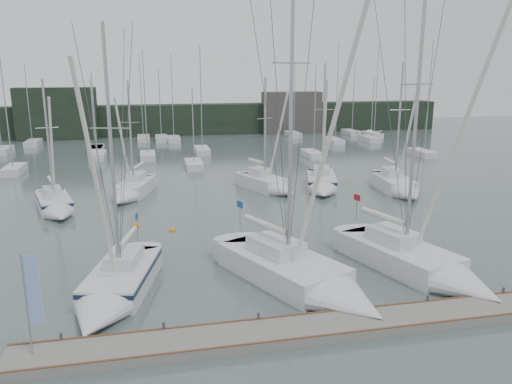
{
  "coord_description": "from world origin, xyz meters",
  "views": [
    {
      "loc": [
        -6.22,
        -23.02,
        10.84
      ],
      "look_at": [
        -0.15,
        5.0,
        3.73
      ],
      "focal_mm": 35.0,
      "sensor_mm": 36.0,
      "label": 1
    }
  ],
  "objects_px": {
    "sailboat_mid_d": "(322,185)",
    "buoy_c": "(136,226)",
    "dock_banner": "(31,295)",
    "sailboat_near_right": "(428,268)",
    "sailboat_near_center": "(312,281)",
    "sailboat_mid_c": "(271,185)",
    "sailboat_near_left": "(113,291)",
    "sailboat_mid_a": "(56,207)",
    "sailboat_mid_b": "(130,192)",
    "sailboat_mid_e": "(400,187)",
    "buoy_a": "(173,231)"
  },
  "relations": [
    {
      "from": "sailboat_mid_d",
      "to": "buoy_c",
      "type": "distance_m",
      "value": 17.9
    },
    {
      "from": "dock_banner",
      "to": "sailboat_near_right",
      "type": "bearing_deg",
      "value": 23.29
    },
    {
      "from": "sailboat_near_center",
      "to": "sailboat_mid_c",
      "type": "bearing_deg",
      "value": 57.09
    },
    {
      "from": "sailboat_mid_c",
      "to": "buoy_c",
      "type": "bearing_deg",
      "value": -170.18
    },
    {
      "from": "sailboat_near_left",
      "to": "sailboat_mid_a",
      "type": "bearing_deg",
      "value": 121.12
    },
    {
      "from": "sailboat_near_right",
      "to": "sailboat_mid_c",
      "type": "bearing_deg",
      "value": 82.06
    },
    {
      "from": "sailboat_mid_b",
      "to": "sailboat_mid_c",
      "type": "bearing_deg",
      "value": 14.0
    },
    {
      "from": "buoy_c",
      "to": "sailboat_near_right",
      "type": "bearing_deg",
      "value": -39.47
    },
    {
      "from": "sailboat_mid_c",
      "to": "sailboat_mid_e",
      "type": "bearing_deg",
      "value": -40.08
    },
    {
      "from": "sailboat_near_left",
      "to": "sailboat_mid_d",
      "type": "relative_size",
      "value": 1.13
    },
    {
      "from": "sailboat_near_left",
      "to": "sailboat_mid_d",
      "type": "height_order",
      "value": "sailboat_near_left"
    },
    {
      "from": "sailboat_near_left",
      "to": "sailboat_mid_d",
      "type": "xyz_separation_m",
      "value": [
        17.23,
        19.08,
        0.03
      ]
    },
    {
      "from": "sailboat_mid_a",
      "to": "buoy_c",
      "type": "xyz_separation_m",
      "value": [
        6.02,
        -4.56,
        -0.55
      ]
    },
    {
      "from": "sailboat_near_right",
      "to": "sailboat_mid_c",
      "type": "xyz_separation_m",
      "value": [
        -3.52,
        20.43,
        -0.02
      ]
    },
    {
      "from": "sailboat_mid_a",
      "to": "sailboat_mid_c",
      "type": "distance_m",
      "value": 18.1
    },
    {
      "from": "sailboat_mid_c",
      "to": "sailboat_mid_e",
      "type": "xyz_separation_m",
      "value": [
        10.97,
        -3.2,
        0.01
      ]
    },
    {
      "from": "sailboat_mid_c",
      "to": "dock_banner",
      "type": "xyz_separation_m",
      "value": [
        -15.1,
        -24.38,
        2.19
      ]
    },
    {
      "from": "sailboat_mid_e",
      "to": "buoy_c",
      "type": "relative_size",
      "value": 25.05
    },
    {
      "from": "sailboat_near_left",
      "to": "dock_banner",
      "type": "height_order",
      "value": "sailboat_near_left"
    },
    {
      "from": "sailboat_near_left",
      "to": "sailboat_mid_a",
      "type": "relative_size",
      "value": 1.27
    },
    {
      "from": "sailboat_mid_b",
      "to": "sailboat_mid_d",
      "type": "height_order",
      "value": "sailboat_mid_d"
    },
    {
      "from": "buoy_c",
      "to": "sailboat_mid_c",
      "type": "bearing_deg",
      "value": 33.62
    },
    {
      "from": "sailboat_mid_a",
      "to": "buoy_c",
      "type": "height_order",
      "value": "sailboat_mid_a"
    },
    {
      "from": "sailboat_near_center",
      "to": "dock_banner",
      "type": "relative_size",
      "value": 4.7
    },
    {
      "from": "sailboat_near_center",
      "to": "sailboat_near_right",
      "type": "distance_m",
      "value": 6.59
    },
    {
      "from": "sailboat_near_center",
      "to": "sailboat_mid_a",
      "type": "distance_m",
      "value": 22.9
    },
    {
      "from": "sailboat_mid_b",
      "to": "sailboat_mid_d",
      "type": "distance_m",
      "value": 17.05
    },
    {
      "from": "sailboat_mid_d",
      "to": "sailboat_mid_e",
      "type": "relative_size",
      "value": 1.0
    },
    {
      "from": "buoy_c",
      "to": "sailboat_mid_b",
      "type": "bearing_deg",
      "value": 94.17
    },
    {
      "from": "sailboat_mid_c",
      "to": "buoy_a",
      "type": "height_order",
      "value": "sailboat_mid_c"
    },
    {
      "from": "sailboat_mid_a",
      "to": "dock_banner",
      "type": "height_order",
      "value": "sailboat_mid_a"
    },
    {
      "from": "sailboat_near_left",
      "to": "sailboat_mid_d",
      "type": "bearing_deg",
      "value": 61.56
    },
    {
      "from": "sailboat_near_left",
      "to": "sailboat_mid_a",
      "type": "height_order",
      "value": "sailboat_near_left"
    },
    {
      "from": "sailboat_mid_e",
      "to": "dock_banner",
      "type": "distance_m",
      "value": 33.66
    },
    {
      "from": "sailboat_near_center",
      "to": "buoy_a",
      "type": "xyz_separation_m",
      "value": [
        -6.22,
        11.39,
        -0.62
      ]
    },
    {
      "from": "buoy_a",
      "to": "buoy_c",
      "type": "relative_size",
      "value": 1.01
    },
    {
      "from": "sailboat_near_right",
      "to": "sailboat_mid_a",
      "type": "distance_m",
      "value": 27.37
    },
    {
      "from": "sailboat_mid_d",
      "to": "buoy_c",
      "type": "xyz_separation_m",
      "value": [
        -16.4,
        -7.16,
        -0.59
      ]
    },
    {
      "from": "sailboat_near_left",
      "to": "sailboat_near_right",
      "type": "height_order",
      "value": "sailboat_near_right"
    },
    {
      "from": "sailboat_near_left",
      "to": "buoy_c",
      "type": "relative_size",
      "value": 28.34
    },
    {
      "from": "sailboat_near_left",
      "to": "buoy_c",
      "type": "height_order",
      "value": "sailboat_near_left"
    },
    {
      "from": "sailboat_mid_b",
      "to": "sailboat_mid_c",
      "type": "xyz_separation_m",
      "value": [
        12.39,
        -0.5,
        0.05
      ]
    },
    {
      "from": "sailboat_mid_b",
      "to": "dock_banner",
      "type": "distance_m",
      "value": 25.13
    },
    {
      "from": "sailboat_mid_d",
      "to": "sailboat_mid_b",
      "type": "bearing_deg",
      "value": -167.11
    },
    {
      "from": "sailboat_near_center",
      "to": "sailboat_mid_a",
      "type": "height_order",
      "value": "sailboat_near_center"
    },
    {
      "from": "buoy_a",
      "to": "dock_banner",
      "type": "xyz_separation_m",
      "value": [
        -5.81,
        -14.97,
        2.77
      ]
    },
    {
      "from": "sailboat_mid_a",
      "to": "sailboat_mid_b",
      "type": "bearing_deg",
      "value": 18.85
    },
    {
      "from": "sailboat_mid_b",
      "to": "buoy_c",
      "type": "height_order",
      "value": "sailboat_mid_b"
    },
    {
      "from": "sailboat_near_right",
      "to": "buoy_c",
      "type": "bearing_deg",
      "value": 122.82
    },
    {
      "from": "sailboat_mid_c",
      "to": "buoy_c",
      "type": "relative_size",
      "value": 22.28
    }
  ]
}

